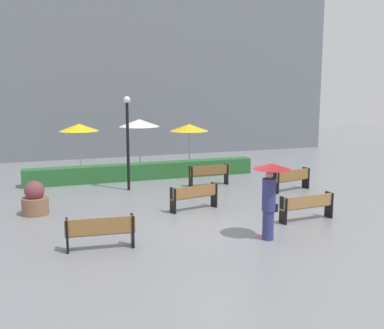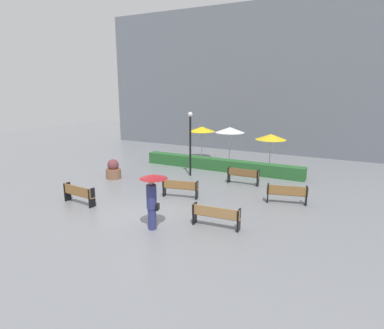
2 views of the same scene
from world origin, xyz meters
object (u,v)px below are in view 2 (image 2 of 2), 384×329
bench_near_left (78,193)px  patio_umbrella_white (230,130)px  lamp_post (190,137)px  bench_far_right (287,193)px  patio_umbrella_yellow_far (271,137)px  planter_pot (113,170)px  bench_near_right (216,215)px  patio_umbrella_yellow (202,129)px  pedestrian_with_umbrella (153,193)px  bench_back_row (243,175)px  bench_mid_center (180,187)px

bench_near_left → patio_umbrella_white: size_ratio=0.68×
bench_near_left → lamp_post: 7.38m
bench_near_left → bench_far_right: bench_near_left is taller
patio_umbrella_white → patio_umbrella_yellow_far: 2.68m
planter_pot → patio_umbrella_white: (4.96, 5.85, 1.99)m
bench_far_right → patio_umbrella_yellow_far: 6.60m
bench_near_right → patio_umbrella_yellow: 12.43m
pedestrian_with_umbrella → bench_far_right: bearing=53.2°
bench_near_left → bench_back_row: (5.62, 6.51, 0.02)m
planter_pot → lamp_post: 4.92m
bench_near_right → patio_umbrella_yellow_far: 10.04m
bench_far_right → patio_umbrella_yellow: (-7.67, 6.89, 1.72)m
bench_back_row → bench_mid_center: bench_back_row is taller
bench_mid_center → planter_pot: 5.35m
bench_back_row → patio_umbrella_yellow: bearing=135.2°
lamp_post → patio_umbrella_yellow_far: (3.88, 3.59, -0.20)m
pedestrian_with_umbrella → patio_umbrella_yellow_far: (1.50, 11.10, 0.73)m
bench_near_left → bench_near_right: bearing=4.4°
pedestrian_with_umbrella → patio_umbrella_yellow: 12.66m
bench_back_row → planter_pot: 7.52m
bench_far_right → patio_umbrella_yellow_far: size_ratio=0.79×
patio_umbrella_white → patio_umbrella_yellow_far: size_ratio=1.14×
bench_near_left → pedestrian_with_umbrella: (4.57, -0.71, 0.91)m
bench_near_right → lamp_post: size_ratio=0.50×
bench_near_right → pedestrian_with_umbrella: 2.54m
bench_near_right → planter_pot: bearing=155.7°
patio_umbrella_yellow → bench_mid_center: bearing=-70.9°
bench_near_left → lamp_post: (2.19, 6.80, 1.84)m
bench_mid_center → bench_near_right: bearing=-39.6°
bench_far_right → bench_back_row: bearing=143.8°
lamp_post → bench_mid_center: bearing=-69.1°
planter_pot → patio_umbrella_white: patio_umbrella_white is taller
patio_umbrella_yellow_far → bench_near_left: bearing=-120.3°
bench_near_right → patio_umbrella_yellow_far: bearing=93.1°
bench_mid_center → lamp_post: 4.53m
bench_far_right → bench_near_right: bearing=-114.9°
bench_far_right → lamp_post: size_ratio=0.48×
bench_far_right → pedestrian_with_umbrella: pedestrian_with_umbrella is taller
bench_far_right → bench_mid_center: (-4.76, -1.52, 0.01)m
planter_pot → bench_near_left: bearing=-69.9°
bench_far_right → pedestrian_with_umbrella: bearing=-126.8°
pedestrian_with_umbrella → planter_pot: bearing=141.3°
bench_near_right → patio_umbrella_yellow_far: size_ratio=0.82×
bench_mid_center → lamp_post: (-1.48, 3.87, 1.83)m
bench_far_right → patio_umbrella_white: (-5.00, 5.58, 1.97)m
pedestrian_with_umbrella → bench_mid_center: bearing=103.9°
bench_far_right → planter_pot: (-9.96, -0.27, -0.02)m
bench_mid_center → pedestrian_with_umbrella: bearing=-76.1°
bench_far_right → pedestrian_with_umbrella: size_ratio=0.86×
bench_back_row → patio_umbrella_white: patio_umbrella_white is taller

